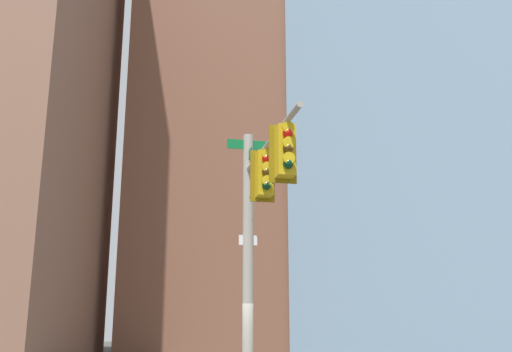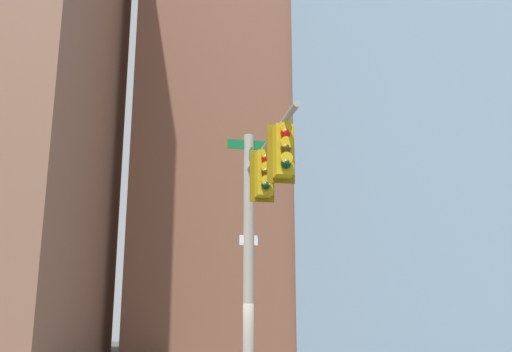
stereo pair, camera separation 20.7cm
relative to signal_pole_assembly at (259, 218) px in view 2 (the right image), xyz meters
The scene contains 3 objects.
signal_pole_assembly is the anchor object (origin of this frame).
building_brick_midblock 46.47m from the signal_pole_assembly, behind, with size 17.80×18.57×38.39m, color brown.
building_brick_farside 69.61m from the signal_pole_assembly, 168.87° to the left, with size 21.56×16.49×49.50m, color #4C3328.
Camera 2 is at (14.66, -0.44, 1.88)m, focal length 41.88 mm.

